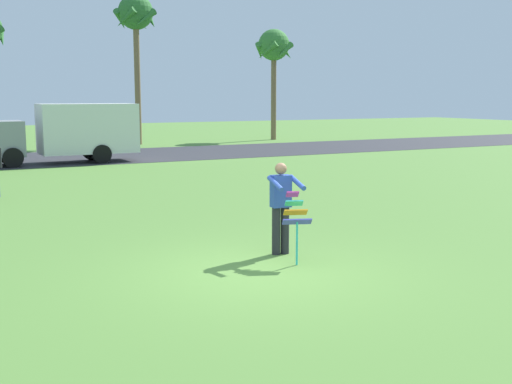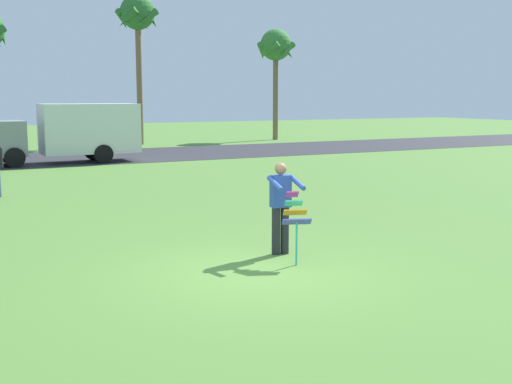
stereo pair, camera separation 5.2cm
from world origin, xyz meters
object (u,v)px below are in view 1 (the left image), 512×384
(kite_held, at_px, (296,215))
(parked_truck_grey_van, at_px, (69,131))
(person_kite_flyer, at_px, (281,204))
(palm_tree_centre_far, at_px, (136,19))
(palm_tree_far_left, at_px, (274,49))

(kite_held, relative_size, parked_truck_grey_van, 0.19)
(person_kite_flyer, xyz_separation_m, parked_truck_grey_van, (-0.08, 18.84, 0.46))
(palm_tree_centre_far, height_order, palm_tree_far_left, palm_tree_centre_far)
(kite_held, relative_size, palm_tree_centre_far, 0.14)
(kite_held, xyz_separation_m, parked_truck_grey_van, (0.01, 19.51, 0.55))
(person_kite_flyer, bearing_deg, palm_tree_centre_far, 77.99)
(person_kite_flyer, height_order, kite_held, person_kite_flyer)
(parked_truck_grey_van, bearing_deg, palm_tree_far_left, 31.20)
(kite_held, xyz_separation_m, palm_tree_far_left, (15.64, 28.97, 5.23))
(parked_truck_grey_van, distance_m, palm_tree_far_left, 18.86)
(kite_held, bearing_deg, person_kite_flyer, 82.80)
(person_kite_flyer, bearing_deg, parked_truck_grey_van, 90.23)
(person_kite_flyer, distance_m, kite_held, 0.67)
(person_kite_flyer, relative_size, kite_held, 1.38)
(person_kite_flyer, xyz_separation_m, palm_tree_far_left, (15.56, 28.31, 5.14))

